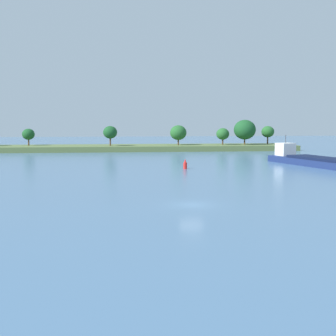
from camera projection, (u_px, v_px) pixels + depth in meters
ground_plane at (191, 205)px, 50.33m from camera, size 400.00×400.00×0.00m
treeline_island at (145, 144)px, 137.65m from camera, size 98.08×14.63×9.16m
cargo_barge at (323, 162)px, 90.80m from camera, size 14.44×29.93×5.91m
channel_buoy_red at (185, 165)px, 86.51m from camera, size 0.70×0.70×1.90m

